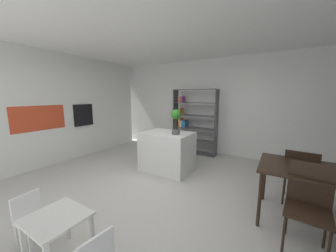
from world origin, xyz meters
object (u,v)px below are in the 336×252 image
object	(u,v)px
kitchen_island	(167,151)
dining_table	(305,174)
open_bookshelf	(192,120)
built_in_oven	(83,115)
dining_chair_near	(309,200)
potted_plant_on_island	(176,119)
child_table	(57,224)
dining_chair_far	(300,172)
child_chair_left	(32,216)

from	to	relation	value
kitchen_island	dining_table	bearing A→B (deg)	-13.49
kitchen_island	open_bookshelf	world-z (taller)	open_bookshelf
built_in_oven	dining_chair_near	world-z (taller)	built_in_oven
open_bookshelf	dining_table	bearing A→B (deg)	-39.82
dining_table	dining_chair_near	xyz separation A→B (m)	(0.01, -0.46, -0.13)
kitchen_island	potted_plant_on_island	size ratio (longest dim) A/B	2.07
kitchen_island	child_table	size ratio (longest dim) A/B	2.01
potted_plant_on_island	dining_chair_near	distance (m)	2.54
dining_chair_far	built_in_oven	bearing A→B (deg)	5.68
kitchen_island	dining_table	distance (m)	2.58
built_in_oven	child_table	world-z (taller)	built_in_oven
built_in_oven	child_table	bearing A→B (deg)	-38.56
dining_table	open_bookshelf	bearing A→B (deg)	140.18
built_in_oven	potted_plant_on_island	bearing A→B (deg)	5.12
dining_chair_far	kitchen_island	bearing A→B (deg)	0.49
kitchen_island	dining_chair_far	xyz separation A→B (m)	(2.49, -0.14, 0.10)
open_bookshelf	child_chair_left	distance (m)	4.25
child_chair_left	dining_chair_near	size ratio (longest dim) A/B	0.60
open_bookshelf	dining_chair_far	world-z (taller)	open_bookshelf
child_chair_left	dining_table	xyz separation A→B (m)	(2.73, 2.04, 0.39)
built_in_oven	potted_plant_on_island	distance (m)	2.86
built_in_oven	kitchen_island	size ratio (longest dim) A/B	0.54
built_in_oven	open_bookshelf	size ratio (longest dim) A/B	0.32
dining_table	dining_chair_near	bearing A→B (deg)	-88.83
child_table	dining_table	xyz separation A→B (m)	(2.17, 2.04, 0.28)
built_in_oven	open_bookshelf	xyz separation A→B (m)	(2.51, 1.86, -0.19)
potted_plant_on_island	dining_table	size ratio (longest dim) A/B	0.50
open_bookshelf	dining_table	size ratio (longest dim) A/B	1.77
dining_table	dining_chair_far	distance (m)	0.49
built_in_oven	dining_chair_near	size ratio (longest dim) A/B	0.63
kitchen_island	dining_table	xyz separation A→B (m)	(2.50, -0.60, 0.26)
child_chair_left	dining_chair_near	bearing A→B (deg)	-65.26
built_in_oven	child_chair_left	distance (m)	3.42
dining_chair_far	open_bookshelf	bearing A→B (deg)	-29.61
kitchen_island	child_chair_left	bearing A→B (deg)	-95.00
kitchen_island	child_table	xyz separation A→B (m)	(0.33, -2.64, -0.02)
kitchen_island	child_chair_left	size ratio (longest dim) A/B	1.94
potted_plant_on_island	child_table	bearing A→B (deg)	-88.55
child_table	dining_chair_near	world-z (taller)	dining_chair_near
potted_plant_on_island	child_chair_left	world-z (taller)	potted_plant_on_island
open_bookshelf	potted_plant_on_island	bearing A→B (deg)	-78.19
kitchen_island	open_bookshelf	distance (m)	1.64
potted_plant_on_island	open_bookshelf	bearing A→B (deg)	101.81
open_bookshelf	child_chair_left	world-z (taller)	open_bookshelf
built_in_oven	dining_chair_far	xyz separation A→B (m)	(5.08, 0.18, -0.63)
kitchen_island	child_table	distance (m)	2.66
dining_table	dining_chair_near	size ratio (longest dim) A/B	1.12
kitchen_island	open_bookshelf	xyz separation A→B (m)	(-0.08, 1.55, 0.54)
child_chair_left	dining_chair_near	distance (m)	3.18
kitchen_island	child_table	bearing A→B (deg)	-82.97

